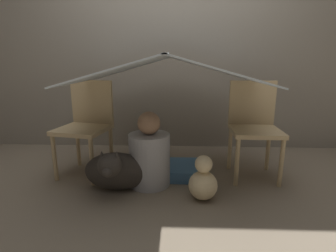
{
  "coord_description": "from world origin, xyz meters",
  "views": [
    {
      "loc": [
        0.08,
        -2.12,
        1.01
      ],
      "look_at": [
        0.0,
        0.1,
        0.47
      ],
      "focal_mm": 28.0,
      "sensor_mm": 36.0,
      "label": 1
    }
  ],
  "objects_px": {
    "person_front": "(149,156)",
    "chair_left": "(87,123)",
    "chair_right": "(254,124)",
    "dog": "(116,170)"
  },
  "relations": [
    {
      "from": "chair_left",
      "to": "person_front",
      "type": "bearing_deg",
      "value": -10.59
    },
    {
      "from": "person_front",
      "to": "chair_left",
      "type": "bearing_deg",
      "value": 157.48
    },
    {
      "from": "person_front",
      "to": "chair_right",
      "type": "bearing_deg",
      "value": 15.34
    },
    {
      "from": "chair_left",
      "to": "dog",
      "type": "distance_m",
      "value": 0.6
    },
    {
      "from": "chair_right",
      "to": "person_front",
      "type": "bearing_deg",
      "value": -163.05
    },
    {
      "from": "chair_right",
      "to": "person_front",
      "type": "xyz_separation_m",
      "value": [
        -0.91,
        -0.25,
        -0.22
      ]
    },
    {
      "from": "chair_left",
      "to": "dog",
      "type": "xyz_separation_m",
      "value": [
        0.34,
        -0.39,
        -0.29
      ]
    },
    {
      "from": "chair_right",
      "to": "dog",
      "type": "xyz_separation_m",
      "value": [
        -1.16,
        -0.39,
        -0.29
      ]
    },
    {
      "from": "chair_left",
      "to": "person_front",
      "type": "xyz_separation_m",
      "value": [
        0.6,
        -0.25,
        -0.22
      ]
    },
    {
      "from": "chair_left",
      "to": "dog",
      "type": "bearing_deg",
      "value": -36.61
    }
  ]
}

